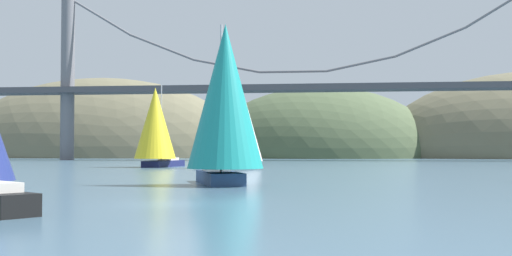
# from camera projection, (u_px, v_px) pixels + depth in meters

# --- Properties ---
(ground_plane) EXTENTS (360.00, 360.00, 0.00)m
(ground_plane) POSITION_uv_depth(u_px,v_px,m) (172.00, 204.00, 26.59)
(ground_plane) COLOR #426075
(headland_left) EXTENTS (82.30, 44.00, 43.23)m
(headland_left) POSITION_uv_depth(u_px,v_px,m) (100.00, 157.00, 166.97)
(headland_left) COLOR #6B664C
(headland_left) RESTS_ON ground_plane
(headland_center) EXTENTS (62.40, 44.00, 37.02)m
(headland_center) POSITION_uv_depth(u_px,v_px,m) (321.00, 157.00, 160.03)
(headland_center) COLOR #4C5B3D
(headland_center) RESTS_ON ground_plane
(suspension_bridge) EXTENTS (129.65, 6.00, 34.07)m
(suspension_bridge) POSITION_uv_depth(u_px,v_px,m) (293.00, 83.00, 121.41)
(suspension_bridge) COLOR slate
(suspension_bridge) RESTS_ON ground_plane
(sailboat_white_mainsail) EXTENTS (9.20, 6.27, 10.85)m
(sailboat_white_mainsail) POSITION_uv_depth(u_px,v_px,m) (240.00, 124.00, 72.73)
(sailboat_white_mainsail) COLOR black
(sailboat_white_mainsail) RESTS_ON ground_plane
(sailboat_yellow_sail) EXTENTS (6.05, 10.09, 10.72)m
(sailboat_yellow_sail) POSITION_uv_depth(u_px,v_px,m) (156.00, 126.00, 77.96)
(sailboat_yellow_sail) COLOR #191E4C
(sailboat_yellow_sail) RESTS_ON ground_plane
(sailboat_teal_sail) EXTENTS (6.32, 9.47, 10.85)m
(sailboat_teal_sail) POSITION_uv_depth(u_px,v_px,m) (225.00, 101.00, 39.95)
(sailboat_teal_sail) COLOR navy
(sailboat_teal_sail) RESTS_ON ground_plane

